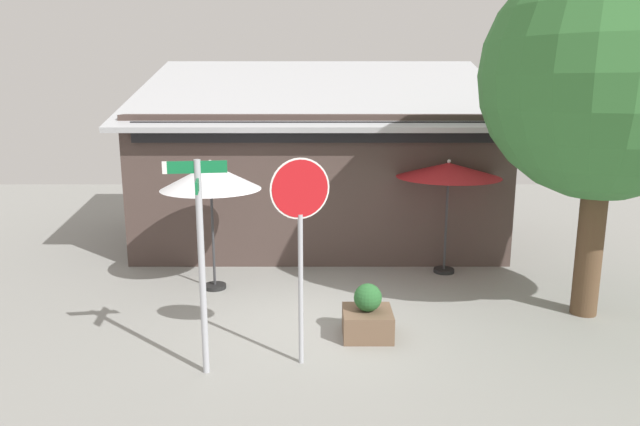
# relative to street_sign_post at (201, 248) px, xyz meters

# --- Properties ---
(ground_plane) EXTENTS (28.00, 28.00, 0.10)m
(ground_plane) POSITION_rel_street_sign_post_xyz_m (1.59, 1.91, -1.86)
(ground_plane) COLOR gray
(cafe_building) EXTENTS (8.97, 5.87, 4.64)m
(cafe_building) POSITION_rel_street_sign_post_xyz_m (1.57, 7.50, -0.05)
(cafe_building) COLOR #473833
(cafe_building) RESTS_ON ground
(street_sign_post) EXTENTS (0.82, 0.76, 2.99)m
(street_sign_post) POSITION_rel_street_sign_post_xyz_m (0.00, 0.00, 0.00)
(street_sign_post) COLOR #A8AAB2
(street_sign_post) RESTS_ON ground
(stop_sign) EXTENTS (0.80, 0.29, 2.98)m
(stop_sign) POSITION_rel_street_sign_post_xyz_m (1.32, 0.28, 0.30)
(stop_sign) COLOR #A8AAB2
(stop_sign) RESTS_ON ground
(patio_umbrella_ivory_left) EXTENTS (1.92, 1.92, 2.56)m
(patio_umbrella_ivory_left) POSITION_rel_street_sign_post_xyz_m (-0.49, 3.44, 0.41)
(patio_umbrella_ivory_left) COLOR black
(patio_umbrella_ivory_left) RESTS_ON ground
(patio_umbrella_crimson_center) EXTENTS (2.17, 2.17, 2.44)m
(patio_umbrella_crimson_center) POSITION_rel_street_sign_post_xyz_m (4.26, 4.46, 0.39)
(patio_umbrella_crimson_center) COLOR black
(patio_umbrella_crimson_center) RESTS_ON ground
(shade_tree) EXTENTS (4.43, 4.06, 6.12)m
(shade_tree) POSITION_rel_street_sign_post_xyz_m (6.46, 2.05, 2.18)
(shade_tree) COLOR brown
(shade_tree) RESTS_ON ground
(sidewalk_planter) EXTENTS (0.78, 0.78, 0.87)m
(sidewalk_planter) POSITION_rel_street_sign_post_xyz_m (2.35, 1.20, -1.48)
(sidewalk_planter) COLOR brown
(sidewalk_planter) RESTS_ON ground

